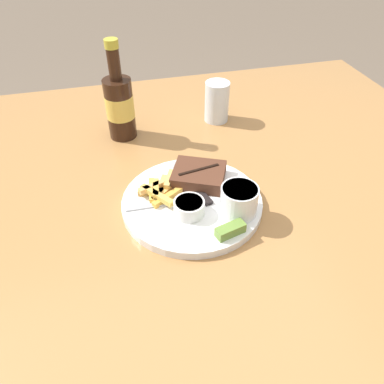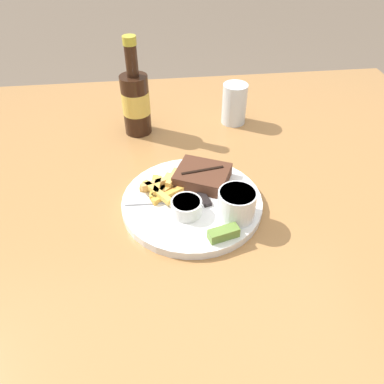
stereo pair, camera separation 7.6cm
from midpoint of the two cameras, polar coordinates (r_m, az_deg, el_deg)
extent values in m
plane|color=#6B5B4C|center=(1.39, -1.72, -25.15)|extent=(12.00, 12.00, 0.00)
cube|color=#A87542|center=(0.80, -2.72, -3.29)|extent=(1.49, 1.29, 0.04)
cylinder|color=#A87542|center=(1.67, 16.74, 5.19)|extent=(0.06, 0.06, 0.70)
cylinder|color=white|center=(0.78, -2.79, -1.86)|extent=(0.29, 0.29, 0.01)
cylinder|color=white|center=(0.77, -2.81, -1.36)|extent=(0.29, 0.29, 0.00)
cube|color=#512D1E|center=(0.81, -1.65, 2.46)|extent=(0.14, 0.13, 0.03)
cube|color=black|center=(0.80, -1.67, 3.34)|extent=(0.09, 0.02, 0.00)
cube|color=#E7B55B|center=(0.80, -6.21, 1.84)|extent=(0.03, 0.06, 0.01)
cube|color=gold|center=(0.77, -6.49, -0.86)|extent=(0.07, 0.05, 0.01)
cube|color=#DCA34F|center=(0.78, -7.20, -0.33)|extent=(0.06, 0.05, 0.01)
cube|color=#D9B053|center=(0.80, -6.58, 1.02)|extent=(0.05, 0.02, 0.01)
cube|color=#E1B54E|center=(0.76, -8.21, -0.60)|extent=(0.06, 0.07, 0.01)
cube|color=#E19F57|center=(0.80, -7.42, 0.63)|extent=(0.04, 0.07, 0.01)
cube|color=gold|center=(0.78, -8.32, 0.40)|extent=(0.02, 0.06, 0.01)
cube|color=gold|center=(0.79, -9.15, -0.13)|extent=(0.05, 0.02, 0.01)
cube|color=#EDB646|center=(0.79, -8.86, 0.10)|extent=(0.02, 0.07, 0.01)
cube|color=#F1B23F|center=(0.78, -7.84, -0.38)|extent=(0.04, 0.04, 0.01)
cube|color=#E0A359|center=(0.78, -8.87, 0.63)|extent=(0.06, 0.03, 0.01)
cylinder|color=white|center=(0.72, 4.21, -1.43)|extent=(0.07, 0.07, 0.06)
cylinder|color=beige|center=(0.71, 4.30, 0.00)|extent=(0.07, 0.07, 0.01)
cylinder|color=silver|center=(0.73, -3.41, -2.51)|extent=(0.06, 0.06, 0.03)
cylinder|color=#C67A4C|center=(0.72, -3.44, -1.80)|extent=(0.05, 0.05, 0.01)
cube|color=olive|center=(0.69, 2.77, -5.95)|extent=(0.06, 0.04, 0.02)
cube|color=#B7B7BC|center=(0.76, -9.24, -2.09)|extent=(0.10, 0.01, 0.00)
cube|color=#B7B7BC|center=(0.76, -4.15, -1.58)|extent=(0.03, 0.00, 0.00)
cube|color=#B7B7BC|center=(0.77, -4.21, -1.36)|extent=(0.03, 0.00, 0.00)
cube|color=#B7B7BC|center=(0.77, -4.26, -1.14)|extent=(0.03, 0.00, 0.00)
cube|color=#B7B7BC|center=(0.83, -3.82, 2.40)|extent=(0.05, 0.11, 0.00)
cube|color=black|center=(0.77, -1.13, -0.75)|extent=(0.03, 0.06, 0.01)
cylinder|color=black|center=(0.99, -13.10, 12.16)|extent=(0.07, 0.07, 0.15)
cylinder|color=gold|center=(0.99, -13.17, 12.55)|extent=(0.07, 0.07, 0.06)
cylinder|color=black|center=(0.94, -14.19, 18.29)|extent=(0.03, 0.03, 0.07)
cylinder|color=gold|center=(0.93, -14.69, 21.00)|extent=(0.03, 0.03, 0.02)
cylinder|color=silver|center=(1.05, 1.70, 13.52)|extent=(0.07, 0.07, 0.11)
camera|label=1|loc=(0.04, -92.87, -2.44)|focal=35.00mm
camera|label=2|loc=(0.04, 87.13, 2.44)|focal=35.00mm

